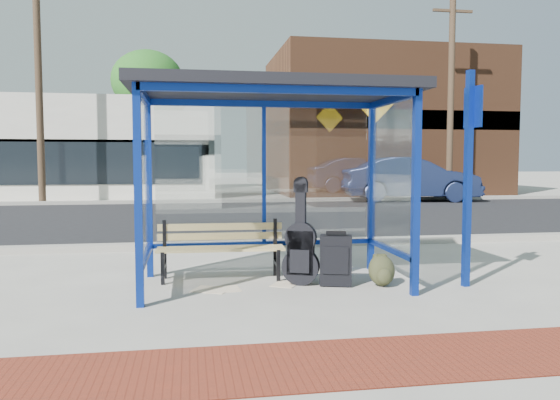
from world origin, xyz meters
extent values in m
plane|color=#B2ADA0|center=(0.00, 0.00, 0.00)|extent=(120.00, 120.00, 0.00)
cube|color=maroon|center=(0.00, -2.60, 0.01)|extent=(60.00, 1.00, 0.01)
cube|color=gray|center=(0.00, 2.90, 0.06)|extent=(60.00, 0.25, 0.12)
cube|color=black|center=(0.00, 8.00, 0.00)|extent=(60.00, 10.00, 0.00)
cube|color=gray|center=(0.00, 13.10, 0.06)|extent=(60.00, 0.25, 0.12)
cube|color=#B2ADA0|center=(0.00, 15.00, 0.00)|extent=(60.00, 4.00, 0.01)
cube|color=navy|center=(-1.50, -0.75, 1.15)|extent=(0.08, 0.08, 2.30)
cube|color=navy|center=(1.50, -0.75, 1.15)|extent=(0.08, 0.08, 2.30)
cube|color=navy|center=(-1.50, 0.75, 1.15)|extent=(0.08, 0.08, 2.30)
cube|color=navy|center=(1.50, 0.75, 1.15)|extent=(0.08, 0.08, 2.30)
cube|color=navy|center=(0.00, 0.75, 2.26)|extent=(3.00, 0.08, 0.08)
cube|color=navy|center=(0.00, -0.75, 2.26)|extent=(3.00, 0.08, 0.08)
cube|color=navy|center=(-1.50, 0.00, 2.26)|extent=(0.08, 1.50, 0.08)
cube|color=navy|center=(1.50, 0.00, 2.26)|extent=(0.08, 1.50, 0.08)
cube|color=navy|center=(0.00, 0.75, 0.40)|extent=(3.00, 0.08, 0.06)
cube|color=navy|center=(-1.50, 0.00, 0.40)|extent=(0.08, 1.50, 0.06)
cube|color=navy|center=(1.50, 0.00, 0.40)|extent=(0.08, 1.50, 0.06)
cube|color=navy|center=(0.00, 0.75, 1.35)|extent=(0.05, 0.05, 1.90)
cube|color=silver|center=(0.00, 0.75, 1.31)|extent=(2.84, 0.01, 1.82)
cube|color=silver|center=(-1.50, 0.00, 1.31)|extent=(0.02, 1.34, 1.82)
cube|color=silver|center=(1.50, 0.00, 1.31)|extent=(0.02, 1.34, 1.82)
cube|color=black|center=(0.00, 0.00, 2.36)|extent=(3.30, 1.80, 0.12)
cube|color=#59331E|center=(8.00, 18.50, 3.20)|extent=(10.00, 7.00, 6.40)
cube|color=black|center=(8.00, 15.05, 3.20)|extent=(10.00, 0.10, 0.80)
cube|color=yellow|center=(6.50, 14.95, 3.80)|extent=(1.56, 0.06, 1.56)
cylinder|color=#4C3826|center=(-3.00, 22.00, 2.50)|extent=(0.36, 0.36, 5.00)
ellipsoid|color=#1B5A19|center=(-3.00, 22.00, 5.50)|extent=(3.60, 3.60, 3.06)
cylinder|color=#4C3826|center=(12.50, 22.00, 2.50)|extent=(0.36, 0.36, 5.00)
ellipsoid|color=#1B5A19|center=(12.50, 22.00, 5.50)|extent=(3.60, 3.60, 3.06)
cylinder|color=#4C3826|center=(-6.00, 13.40, 4.00)|extent=(0.24, 0.24, 8.00)
cylinder|color=#4C3826|center=(9.00, 13.40, 4.00)|extent=(0.24, 0.24, 8.00)
cube|color=#4C3826|center=(9.00, 13.40, 7.20)|extent=(1.60, 0.10, 0.10)
cube|color=black|center=(-1.32, 0.25, 0.20)|extent=(0.05, 0.05, 0.40)
cube|color=black|center=(-1.31, 0.60, 0.38)|extent=(0.05, 0.05, 0.76)
cube|color=black|center=(-1.31, 0.43, 0.20)|extent=(0.06, 0.36, 0.04)
cube|color=black|center=(0.11, 0.20, 0.20)|extent=(0.05, 0.05, 0.40)
cube|color=black|center=(0.12, 0.55, 0.38)|extent=(0.05, 0.05, 0.76)
cube|color=black|center=(0.11, 0.37, 0.20)|extent=(0.06, 0.36, 0.04)
cube|color=#DBC37E|center=(-0.61, 0.25, 0.40)|extent=(1.60, 0.14, 0.03)
cube|color=#DBC37E|center=(-0.60, 0.35, 0.40)|extent=(1.60, 0.14, 0.03)
cube|color=#DBC37E|center=(-0.60, 0.45, 0.40)|extent=(1.60, 0.14, 0.03)
cube|color=#DBC37E|center=(-0.59, 0.55, 0.40)|extent=(1.60, 0.14, 0.03)
cube|color=#DBC37E|center=(-0.59, 0.58, 0.53)|extent=(1.60, 0.08, 0.09)
cube|color=#DBC37E|center=(-0.59, 0.58, 0.66)|extent=(1.60, 0.08, 0.09)
cylinder|color=black|center=(0.34, -0.03, 0.23)|extent=(0.47, 0.29, 0.45)
cylinder|color=black|center=(0.34, -0.03, 0.58)|extent=(0.40, 0.26, 0.38)
cube|color=black|center=(0.34, -0.03, 0.40)|extent=(0.35, 0.24, 0.54)
cube|color=black|center=(0.34, -0.03, 0.95)|extent=(0.15, 0.15, 0.54)
cube|color=black|center=(0.34, -0.03, 1.19)|extent=(0.19, 0.16, 0.11)
cube|color=black|center=(0.76, -0.13, 0.31)|extent=(0.43, 0.33, 0.60)
cylinder|color=black|center=(0.62, -0.09, 0.03)|extent=(0.11, 0.22, 0.05)
cylinder|color=black|center=(0.89, -0.17, 0.03)|extent=(0.11, 0.22, 0.05)
cube|color=black|center=(0.76, -0.13, 0.64)|extent=(0.24, 0.11, 0.04)
cube|color=black|center=(0.72, -0.25, 0.33)|extent=(0.30, 0.10, 0.33)
ellipsoid|color=#2F311B|center=(1.30, -0.24, 0.19)|extent=(0.34, 0.25, 0.38)
ellipsoid|color=#2F311B|center=(1.29, -0.36, 0.14)|extent=(0.19, 0.14, 0.20)
cube|color=#2F311B|center=(1.30, -0.22, 0.37)|extent=(0.11, 0.05, 0.03)
cube|color=navy|center=(2.29, -0.43, 1.29)|extent=(0.09, 0.09, 2.57)
cube|color=navy|center=(2.34, -0.42, 2.15)|extent=(0.07, 0.32, 0.48)
cube|color=white|center=(-0.62, -0.13, 0.00)|extent=(0.45, 0.37, 0.01)
cube|color=white|center=(-0.74, -0.13, 0.00)|extent=(0.51, 0.47, 0.01)
cube|color=white|center=(0.16, 0.01, 0.00)|extent=(0.42, 0.45, 0.01)
imported|color=#192346|center=(7.11, 12.67, 0.81)|extent=(5.11, 2.30, 1.63)
cylinder|color=#A90C18|center=(9.86, 13.88, 0.30)|extent=(0.20, 0.20, 0.60)
sphere|color=#A90C18|center=(9.86, 13.88, 0.63)|extent=(0.22, 0.22, 0.22)
cylinder|color=#A90C18|center=(9.86, 13.88, 0.40)|extent=(0.33, 0.14, 0.10)
camera|label=1|loc=(-0.98, -6.46, 1.52)|focal=35.00mm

